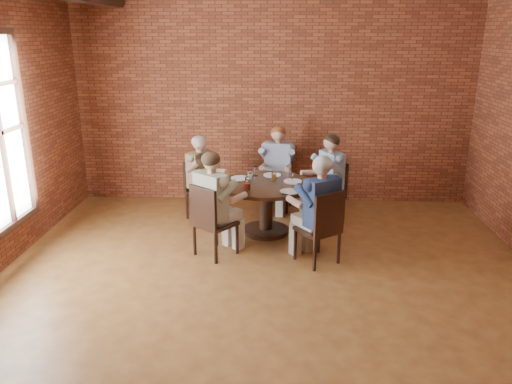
{
  "coord_description": "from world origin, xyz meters",
  "views": [
    {
      "loc": [
        0.11,
        -4.73,
        2.79
      ],
      "look_at": [
        -0.16,
        1.0,
        0.93
      ],
      "focal_mm": 35.0,
      "sensor_mm": 36.0,
      "label": 1
    }
  ],
  "objects_px": {
    "dining_table": "(266,198)",
    "diner_c": "(202,178)",
    "chair_d": "(210,219)",
    "diner_d": "(215,204)",
    "chair_a": "(332,189)",
    "diner_b": "(277,169)",
    "chair_c": "(198,186)",
    "chair_b": "(278,177)",
    "diner_e": "(318,210)",
    "chair_e": "(323,225)",
    "smartphone": "(285,193)",
    "diner_a": "(327,180)"
  },
  "relations": [
    {
      "from": "diner_b",
      "to": "diner_e",
      "type": "distance_m",
      "value": 2.0
    },
    {
      "from": "chair_d",
      "to": "chair_e",
      "type": "height_order",
      "value": "chair_d"
    },
    {
      "from": "dining_table",
      "to": "chair_e",
      "type": "relative_size",
      "value": 1.38
    },
    {
      "from": "diner_c",
      "to": "chair_d",
      "type": "xyz_separation_m",
      "value": [
        0.31,
        -1.41,
        -0.13
      ]
    },
    {
      "from": "diner_d",
      "to": "smartphone",
      "type": "relative_size",
      "value": 9.0
    },
    {
      "from": "dining_table",
      "to": "diner_c",
      "type": "height_order",
      "value": "diner_c"
    },
    {
      "from": "diner_c",
      "to": "diner_e",
      "type": "height_order",
      "value": "diner_e"
    },
    {
      "from": "diner_a",
      "to": "chair_a",
      "type": "bearing_deg",
      "value": 90.0
    },
    {
      "from": "chair_a",
      "to": "diner_b",
      "type": "distance_m",
      "value": 0.99
    },
    {
      "from": "diner_c",
      "to": "chair_a",
      "type": "bearing_deg",
      "value": -62.73
    },
    {
      "from": "dining_table",
      "to": "diner_d",
      "type": "bearing_deg",
      "value": -128.78
    },
    {
      "from": "dining_table",
      "to": "diner_e",
      "type": "relative_size",
      "value": 0.97
    },
    {
      "from": "chair_b",
      "to": "chair_d",
      "type": "bearing_deg",
      "value": -104.97
    },
    {
      "from": "chair_d",
      "to": "diner_d",
      "type": "xyz_separation_m",
      "value": [
        0.06,
        0.07,
        0.17
      ]
    },
    {
      "from": "dining_table",
      "to": "chair_c",
      "type": "xyz_separation_m",
      "value": [
        -1.07,
        0.6,
        -0.03
      ]
    },
    {
      "from": "diner_b",
      "to": "diner_d",
      "type": "relative_size",
      "value": 0.98
    },
    {
      "from": "chair_c",
      "to": "diner_c",
      "type": "xyz_separation_m",
      "value": [
        0.07,
        -0.04,
        0.15
      ]
    },
    {
      "from": "chair_b",
      "to": "diner_d",
      "type": "xyz_separation_m",
      "value": [
        -0.8,
        -1.87,
        0.18
      ]
    },
    {
      "from": "diner_c",
      "to": "smartphone",
      "type": "relative_size",
      "value": 8.42
    },
    {
      "from": "diner_b",
      "to": "chair_e",
      "type": "relative_size",
      "value": 1.41
    },
    {
      "from": "chair_b",
      "to": "diner_e",
      "type": "distance_m",
      "value": 2.09
    },
    {
      "from": "chair_a",
      "to": "chair_e",
      "type": "distance_m",
      "value": 1.52
    },
    {
      "from": "chair_d",
      "to": "chair_c",
      "type": "bearing_deg",
      "value": -36.54
    },
    {
      "from": "chair_c",
      "to": "dining_table",
      "type": "bearing_deg",
      "value": -90.0
    },
    {
      "from": "dining_table",
      "to": "chair_d",
      "type": "distance_m",
      "value": 1.1
    },
    {
      "from": "chair_b",
      "to": "diner_b",
      "type": "height_order",
      "value": "diner_b"
    },
    {
      "from": "chair_a",
      "to": "diner_a",
      "type": "distance_m",
      "value": 0.19
    },
    {
      "from": "chair_b",
      "to": "chair_e",
      "type": "height_order",
      "value": "chair_e"
    },
    {
      "from": "diner_b",
      "to": "chair_c",
      "type": "relative_size",
      "value": 1.49
    },
    {
      "from": "diner_e",
      "to": "smartphone",
      "type": "xyz_separation_m",
      "value": [
        -0.4,
        0.48,
        0.07
      ]
    },
    {
      "from": "diner_a",
      "to": "diner_d",
      "type": "xyz_separation_m",
      "value": [
        -1.53,
        -1.23,
        0.01
      ]
    },
    {
      "from": "diner_b",
      "to": "chair_d",
      "type": "relative_size",
      "value": 1.41
    },
    {
      "from": "chair_d",
      "to": "smartphone",
      "type": "xyz_separation_m",
      "value": [
        0.95,
        0.4,
        0.23
      ]
    },
    {
      "from": "chair_e",
      "to": "smartphone",
      "type": "distance_m",
      "value": 0.76
    },
    {
      "from": "diner_b",
      "to": "smartphone",
      "type": "bearing_deg",
      "value": -76.83
    },
    {
      "from": "smartphone",
      "to": "diner_b",
      "type": "bearing_deg",
      "value": 100.67
    },
    {
      "from": "chair_c",
      "to": "smartphone",
      "type": "distance_m",
      "value": 1.72
    },
    {
      "from": "diner_a",
      "to": "chair_c",
      "type": "distance_m",
      "value": 1.99
    },
    {
      "from": "dining_table",
      "to": "diner_e",
      "type": "bearing_deg",
      "value": -54.3
    },
    {
      "from": "diner_b",
      "to": "dining_table",
      "type": "bearing_deg",
      "value": -90.0
    },
    {
      "from": "diner_a",
      "to": "diner_d",
      "type": "height_order",
      "value": "diner_d"
    },
    {
      "from": "chair_d",
      "to": "chair_e",
      "type": "distance_m",
      "value": 1.42
    },
    {
      "from": "chair_a",
      "to": "diner_c",
      "type": "bearing_deg",
      "value": -118.47
    },
    {
      "from": "diner_c",
      "to": "diner_e",
      "type": "relative_size",
      "value": 0.94
    },
    {
      "from": "chair_d",
      "to": "smartphone",
      "type": "relative_size",
      "value": 6.28
    },
    {
      "from": "diner_b",
      "to": "chair_c",
      "type": "xyz_separation_m",
      "value": [
        -1.22,
        -0.41,
        -0.18
      ]
    },
    {
      "from": "diner_c",
      "to": "diner_d",
      "type": "relative_size",
      "value": 0.94
    },
    {
      "from": "diner_c",
      "to": "diner_a",
      "type": "bearing_deg",
      "value": -64.0
    },
    {
      "from": "chair_e",
      "to": "chair_b",
      "type": "bearing_deg",
      "value": -110.88
    },
    {
      "from": "chair_a",
      "to": "diner_d",
      "type": "distance_m",
      "value": 2.06
    }
  ]
}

